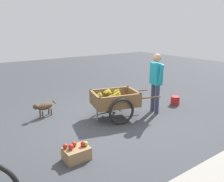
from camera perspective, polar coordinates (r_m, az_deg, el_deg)
ground_plane at (r=5.69m, az=-0.49°, el=-7.58°), size 24.00×24.00×0.00m
fruit_cart at (r=5.77m, az=0.71°, el=-2.54°), size 1.79×1.18×0.72m
vendor_person at (r=6.14m, az=10.83°, el=3.14°), size 0.28×0.56×1.58m
dog at (r=6.15m, az=-16.49°, el=-3.74°), size 0.66×0.29×0.40m
plastic_bucket at (r=7.11m, az=15.33°, el=-2.28°), size 0.26×0.26×0.25m
apple_crate at (r=4.18m, az=-8.77°, el=-14.82°), size 0.44×0.32×0.32m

